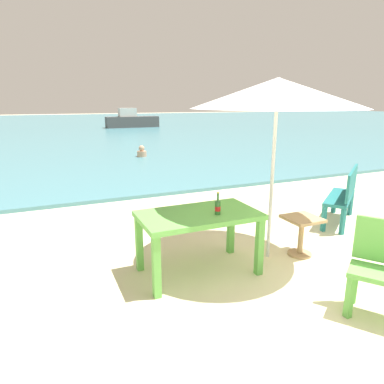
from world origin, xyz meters
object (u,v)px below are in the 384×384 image
swimmer_person (142,152)px  picnic_table_green (199,222)px  bench_teal_center (345,193)px  side_table_wood (301,230)px  beer_bottle_amber (218,207)px  patio_umbrella (277,93)px  boat_sailboat (132,120)px

swimmer_person → picnic_table_green: bearing=-101.2°
bench_teal_center → side_table_wood: bearing=-154.8°
beer_bottle_amber → bench_teal_center: 2.91m
beer_bottle_amber → patio_umbrella: 1.53m
side_table_wood → picnic_table_green: bearing=175.5°
swimmer_person → boat_sailboat: 14.79m
bench_teal_center → boat_sailboat: 22.56m
patio_umbrella → bench_teal_center: patio_umbrella is taller
picnic_table_green → swimmer_person: (1.71, 8.64, -0.41)m
swimmer_person → boat_sailboat: boat_sailboat is taller
beer_bottle_amber → boat_sailboat: bearing=78.4°
picnic_table_green → boat_sailboat: size_ratio=0.35×
patio_umbrella → boat_sailboat: (3.92, 23.05, -1.52)m
picnic_table_green → bench_teal_center: (2.97, 0.60, -0.11)m
patio_umbrella → side_table_wood: bearing=-16.8°
patio_umbrella → boat_sailboat: patio_umbrella is taller
picnic_table_green → patio_umbrella: patio_umbrella is taller
bench_teal_center → patio_umbrella: bearing=-163.3°
beer_bottle_amber → bench_teal_center: bearing=14.7°
beer_bottle_amber → bench_teal_center: size_ratio=0.22×
beer_bottle_amber → boat_sailboat: 23.69m
bench_teal_center → picnic_table_green: bearing=-168.7°
picnic_table_green → boat_sailboat: 23.59m
beer_bottle_amber → side_table_wood: 1.38m
beer_bottle_amber → side_table_wood: bearing=1.0°
beer_bottle_amber → picnic_table_green: bearing=142.2°
picnic_table_green → bench_teal_center: 3.03m
picnic_table_green → bench_teal_center: bearing=11.3°
picnic_table_green → side_table_wood: (1.46, -0.11, -0.30)m
side_table_wood → bench_teal_center: (1.51, 0.71, 0.19)m
picnic_table_green → boat_sailboat: bearing=77.9°
bench_teal_center → swimmer_person: bench_teal_center is taller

